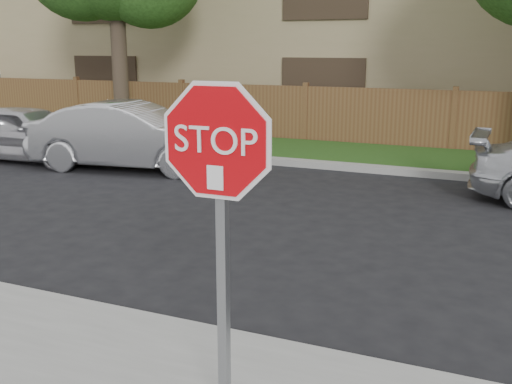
% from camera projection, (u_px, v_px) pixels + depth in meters
% --- Properties ---
extents(ground, '(90.00, 90.00, 0.00)m').
position_uv_depth(ground, '(316.00, 356.00, 5.37)').
color(ground, black).
rests_on(ground, ground).
extents(far_curb, '(70.00, 0.30, 0.15)m').
position_uv_depth(far_curb, '(435.00, 174.00, 12.61)').
color(far_curb, gray).
rests_on(far_curb, ground).
extents(grass_strip, '(70.00, 3.00, 0.12)m').
position_uv_depth(grass_strip, '(444.00, 161.00, 14.09)').
color(grass_strip, '#1E4714').
rests_on(grass_strip, ground).
extents(fence, '(70.00, 0.12, 1.60)m').
position_uv_depth(fence, '(453.00, 122.00, 15.34)').
color(fence, brown).
rests_on(fence, ground).
extents(apartment_building, '(35.20, 9.20, 7.20)m').
position_uv_depth(apartment_building, '(477.00, 20.00, 19.68)').
color(apartment_building, '#9C8C60').
rests_on(apartment_building, ground).
extents(stop_sign, '(1.01, 0.13, 2.55)m').
position_uv_depth(stop_sign, '(219.00, 192.00, 3.69)').
color(stop_sign, gray).
rests_on(stop_sign, sidewalk_near).
extents(sedan_far_left, '(4.04, 1.77, 1.35)m').
position_uv_depth(sedan_far_left, '(28.00, 133.00, 14.27)').
color(sedan_far_left, silver).
rests_on(sedan_far_left, ground).
extents(sedan_left, '(4.72, 2.24, 1.50)m').
position_uv_depth(sedan_left, '(132.00, 136.00, 13.29)').
color(sedan_left, '#BCBDC1').
rests_on(sedan_left, ground).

